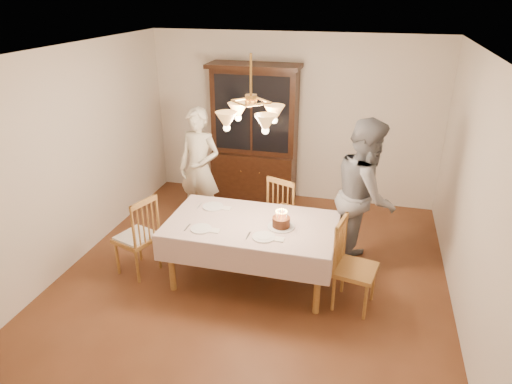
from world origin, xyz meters
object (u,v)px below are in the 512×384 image
(dining_table, at_px, (252,229))
(birthday_cake, at_px, (281,223))
(china_hutch, at_px, (255,137))
(chair_far_side, at_px, (287,214))
(elderly_woman, at_px, (200,169))

(dining_table, height_order, birthday_cake, birthday_cake)
(china_hutch, distance_m, chair_far_side, 1.67)
(china_hutch, xyz_separation_m, birthday_cake, (0.90, -2.28, -0.23))
(dining_table, bearing_deg, china_hutch, 103.91)
(dining_table, relative_size, china_hutch, 0.88)
(dining_table, distance_m, chair_far_side, 0.97)
(chair_far_side, relative_size, elderly_woman, 0.58)
(chair_far_side, xyz_separation_m, birthday_cake, (0.11, -0.93, 0.37))
(chair_far_side, bearing_deg, china_hutch, 120.69)
(dining_table, xyz_separation_m, elderly_woman, (-1.08, 1.19, 0.17))
(birthday_cake, bearing_deg, elderly_woman, 139.52)
(dining_table, bearing_deg, chair_far_side, 75.42)
(dining_table, relative_size, birthday_cake, 6.33)
(dining_table, relative_size, chair_far_side, 1.90)
(china_hutch, height_order, birthday_cake, china_hutch)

